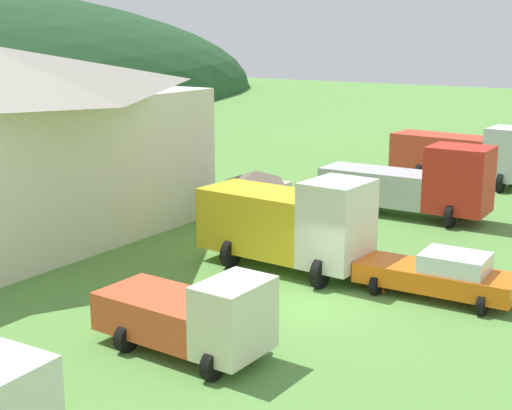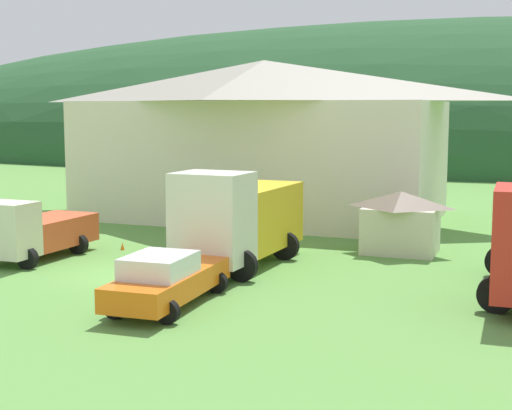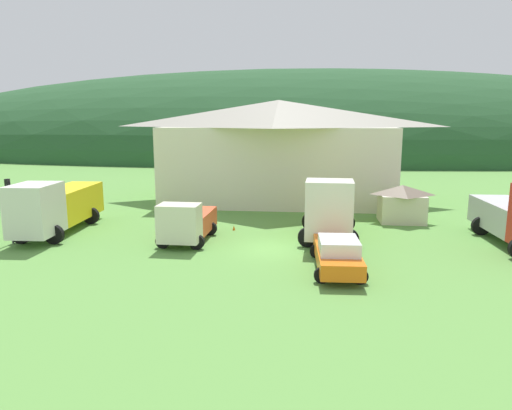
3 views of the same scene
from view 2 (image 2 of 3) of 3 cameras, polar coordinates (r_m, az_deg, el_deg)
ground_plane at (r=27.04m, az=-9.58°, el=-5.29°), size 200.00×200.00×0.00m
forested_hill_backdrop at (r=93.00m, az=12.59°, el=3.58°), size 178.83×60.00×32.23m
depot_building at (r=40.57m, az=0.60°, el=5.22°), size 19.81×11.20×8.45m
play_shed_cream at (r=31.03m, az=10.99°, el=-1.23°), size 3.16×2.50×2.54m
light_truck_cream at (r=30.36m, az=-16.81°, el=-1.88°), size 2.78×5.21×2.45m
heavy_rig_striped at (r=27.59m, az=-1.44°, el=-0.94°), size 3.50×6.80×3.71m
service_pickup_orange at (r=22.52m, az=-6.82°, el=-5.64°), size 2.45×5.46×1.66m
traffic_cone_near_pickup at (r=31.80m, az=-10.16°, el=-3.40°), size 0.36×0.36×0.62m
traffic_cone_mid_row at (r=24.52m, az=-5.92°, el=-6.54°), size 0.36×0.36×0.62m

